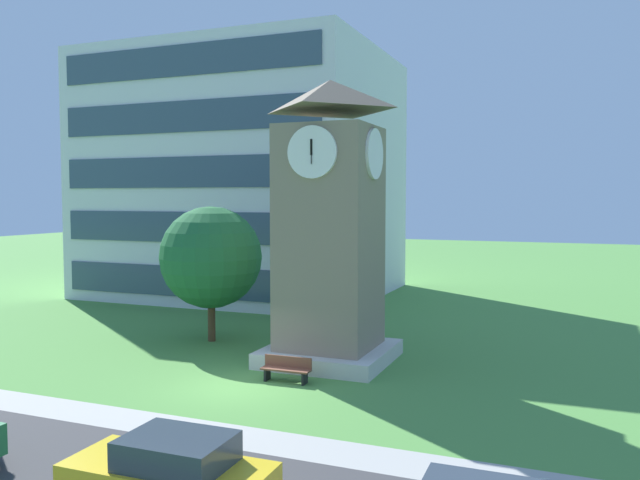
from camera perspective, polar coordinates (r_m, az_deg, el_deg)
ground_plane at (r=22.86m, az=-7.29°, el=-12.81°), size 160.00×160.00×0.00m
kerb_strip at (r=19.61m, az=-13.30°, el=-15.72°), size 120.00×1.60×0.01m
office_building at (r=44.70m, az=-6.50°, el=5.65°), size 18.59×14.99×16.00m
clock_tower at (r=25.34m, az=0.89°, el=0.29°), size 4.75×4.75×11.08m
park_bench at (r=23.25m, az=-2.99°, el=-11.33°), size 1.81×0.53×0.88m
tree_near_tower at (r=29.45m, az=-9.64°, el=-1.53°), size 4.61×4.61×6.13m
parked_car_yellow at (r=14.30m, az=-13.09°, el=-19.62°), size 4.31×2.06×1.69m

